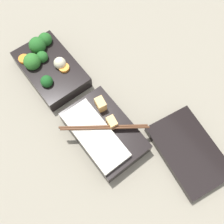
{
  "coord_description": "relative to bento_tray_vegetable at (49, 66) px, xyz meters",
  "views": [
    {
      "loc": [
        0.29,
        -0.11,
        0.6
      ],
      "look_at": [
        0.09,
        0.04,
        0.04
      ],
      "focal_mm": 42.0,
      "sensor_mm": 36.0,
      "label": 1
    }
  ],
  "objects": [
    {
      "name": "bento_tray_rice",
      "position": [
        0.23,
        0.0,
        -0.0
      ],
      "size": [
        0.2,
        0.17,
        0.07
      ],
      "color": "black",
      "rests_on": "ground_plane"
    },
    {
      "name": "ground_plane",
      "position": [
        0.12,
        0.01,
        -0.03
      ],
      "size": [
        3.0,
        3.0,
        0.0
      ],
      "primitive_type": "plane",
      "color": "gray"
    },
    {
      "name": "bento_tray_vegetable",
      "position": [
        0.0,
        0.0,
        0.0
      ],
      "size": [
        0.2,
        0.12,
        0.07
      ],
      "color": "black",
      "rests_on": "ground_plane"
    },
    {
      "name": "bento_lid",
      "position": [
        0.39,
        0.13,
        -0.02
      ],
      "size": [
        0.21,
        0.15,
        0.02
      ],
      "primitive_type": "cube",
      "rotation": [
        0.0,
        0.0,
        -0.16
      ],
      "color": "black",
      "rests_on": "ground_plane"
    }
  ]
}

